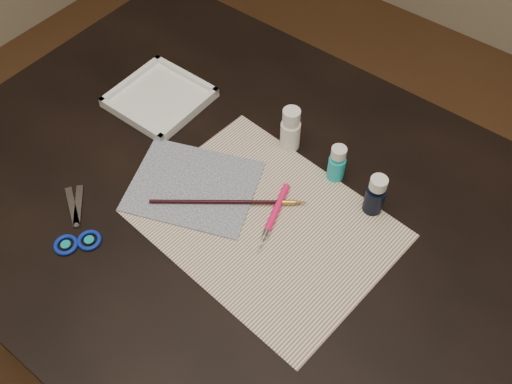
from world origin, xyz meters
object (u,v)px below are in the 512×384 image
Objects in this scene: paint_bottle_cyan at (337,163)px; paint_bottle_navy at (375,195)px; paint_bottle_white at (291,129)px; paper at (265,223)px; palette_tray at (160,98)px; canvas at (193,186)px; scissors at (72,219)px.

paint_bottle_navy reaches higher than paint_bottle_cyan.
paint_bottle_cyan is (0.12, -0.01, -0.01)m from paint_bottle_white.
paper is at bearing -132.91° from paint_bottle_navy.
paint_bottle_white is at bearing 13.00° from palette_tray.
paint_bottle_white is 0.21m from paint_bottle_navy.
palette_tray is at bearing 148.37° from canvas.
palette_tray reaches higher than scissors.
paper is 0.18m from paint_bottle_cyan.
paint_bottle_white is 1.10× the size of paint_bottle_navy.
scissors is (-0.12, -0.19, 0.00)m from canvas.
paint_bottle_navy is at bearing -13.32° from paint_bottle_cyan.
paint_bottle_cyan is at bearing 166.68° from paint_bottle_navy.
paint_bottle_navy is (0.29, 0.16, 0.04)m from canvas.
paint_bottle_cyan reaches higher than palette_tray.
paint_bottle_white is 0.44m from scissors.
paint_bottle_navy is at bearing -9.18° from paint_bottle_white.
paper is at bearing 6.54° from canvas.
paint_bottle_cyan is at bearing 7.82° from palette_tray.
scissors is (-0.32, -0.38, -0.04)m from paint_bottle_cyan.
paint_bottle_navy is 0.52× the size of scissors.
palette_tray is (-0.37, 0.11, 0.01)m from paper.
paint_bottle_navy is 0.55m from scissors.
paint_bottle_cyan reaches higher than canvas.
paper is at bearing -111.51° from scissors.
paint_bottle_cyan is 0.41m from palette_tray.
canvas is 0.27m from paint_bottle_cyan.
paint_bottle_cyan is at bearing 76.75° from paper.
palette_tray is (-0.09, 0.32, 0.01)m from scissors.
paint_bottle_navy is at bearing 3.79° from palette_tray.
paint_bottle_white reaches higher than paper.
palette_tray is at bearing -42.89° from scissors.
canvas is at bearing -173.46° from paper.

